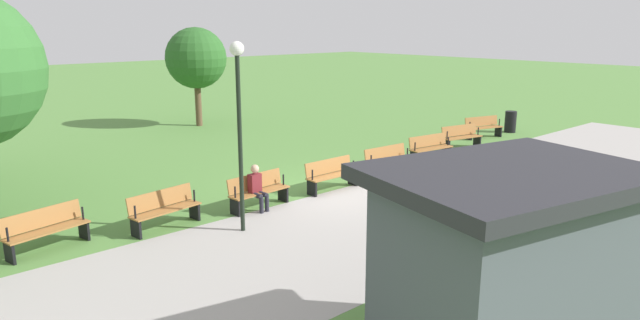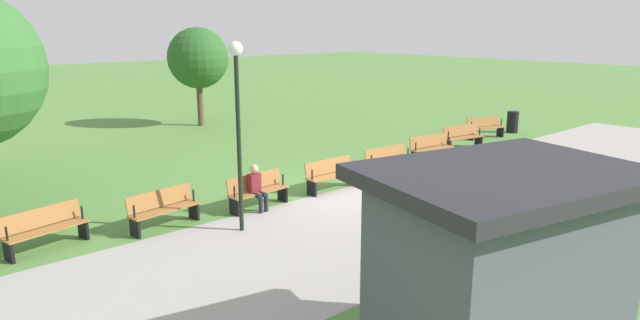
{
  "view_description": "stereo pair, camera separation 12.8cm",
  "coord_description": "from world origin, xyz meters",
  "px_view_note": "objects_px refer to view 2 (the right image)",
  "views": [
    {
      "loc": [
        10.58,
        11.34,
        4.69
      ],
      "look_at": [
        -0.0,
        -0.57,
        0.8
      ],
      "focal_mm": 31.25,
      "sensor_mm": 36.0,
      "label": 1
    },
    {
      "loc": [
        10.48,
        11.43,
        4.69
      ],
      "look_at": [
        -0.0,
        -0.57,
        0.8
      ],
      "focal_mm": 31.25,
      "sensor_mm": 36.0,
      "label": 2
    }
  ],
  "objects_px": {
    "bench_6": "(163,208)",
    "bench_1": "(462,137)",
    "bench_3": "(388,160)",
    "bench_0": "(485,127)",
    "trash_bin": "(512,122)",
    "bench_7": "(45,228)",
    "bench_4": "(331,174)",
    "bench_5": "(258,190)",
    "lamp_post": "(237,103)",
    "bench_2": "(431,147)",
    "person_seated": "(257,186)",
    "kiosk": "(499,273)",
    "tree_2": "(198,58)"
  },
  "relations": [
    {
      "from": "lamp_post",
      "to": "kiosk",
      "type": "bearing_deg",
      "value": 86.01
    },
    {
      "from": "bench_0",
      "to": "tree_2",
      "type": "distance_m",
      "value": 13.28
    },
    {
      "from": "bench_5",
      "to": "kiosk",
      "type": "relative_size",
      "value": 0.45
    },
    {
      "from": "bench_3",
      "to": "bench_6",
      "type": "relative_size",
      "value": 0.99
    },
    {
      "from": "bench_4",
      "to": "bench_6",
      "type": "xyz_separation_m",
      "value": [
        5.05,
        -0.34,
        0.0
      ]
    },
    {
      "from": "bench_5",
      "to": "bench_3",
      "type": "bearing_deg",
      "value": 176.12
    },
    {
      "from": "bench_6",
      "to": "person_seated",
      "type": "bearing_deg",
      "value": 162.54
    },
    {
      "from": "bench_6",
      "to": "bench_1",
      "type": "bearing_deg",
      "value": 174.17
    },
    {
      "from": "bench_2",
      "to": "person_seated",
      "type": "height_order",
      "value": "person_seated"
    },
    {
      "from": "bench_6",
      "to": "bench_7",
      "type": "height_order",
      "value": "same"
    },
    {
      "from": "trash_bin",
      "to": "bench_6",
      "type": "bearing_deg",
      "value": 3.06
    },
    {
      "from": "bench_1",
      "to": "bench_3",
      "type": "height_order",
      "value": "same"
    },
    {
      "from": "bench_5",
      "to": "trash_bin",
      "type": "xyz_separation_m",
      "value": [
        -14.57,
        -1.17,
        -0.0
      ]
    },
    {
      "from": "bench_2",
      "to": "kiosk",
      "type": "distance_m",
      "value": 12.52
    },
    {
      "from": "person_seated",
      "to": "bench_1",
      "type": "bearing_deg",
      "value": -179.22
    },
    {
      "from": "bench_0",
      "to": "trash_bin",
      "type": "relative_size",
      "value": 1.91
    },
    {
      "from": "bench_3",
      "to": "trash_bin",
      "type": "distance_m",
      "value": 9.57
    },
    {
      "from": "bench_0",
      "to": "bench_5",
      "type": "relative_size",
      "value": 1.02
    },
    {
      "from": "bench_3",
      "to": "bench_4",
      "type": "distance_m",
      "value": 2.53
    },
    {
      "from": "bench_5",
      "to": "bench_7",
      "type": "relative_size",
      "value": 0.98
    },
    {
      "from": "bench_2",
      "to": "person_seated",
      "type": "distance_m",
      "value": 7.73
    },
    {
      "from": "bench_0",
      "to": "tree_2",
      "type": "height_order",
      "value": "tree_2"
    },
    {
      "from": "bench_0",
      "to": "kiosk",
      "type": "relative_size",
      "value": 0.45
    },
    {
      "from": "bench_0",
      "to": "trash_bin",
      "type": "bearing_deg",
      "value": -167.46
    },
    {
      "from": "bench_5",
      "to": "trash_bin",
      "type": "bearing_deg",
      "value": -179.29
    },
    {
      "from": "kiosk",
      "to": "bench_1",
      "type": "bearing_deg",
      "value": -131.38
    },
    {
      "from": "bench_1",
      "to": "kiosk",
      "type": "bearing_deg",
      "value": 48.07
    },
    {
      "from": "bench_5",
      "to": "lamp_post",
      "type": "height_order",
      "value": "lamp_post"
    },
    {
      "from": "lamp_post",
      "to": "kiosk",
      "type": "distance_m",
      "value": 7.08
    },
    {
      "from": "bench_1",
      "to": "bench_4",
      "type": "distance_m",
      "value": 7.59
    },
    {
      "from": "bench_7",
      "to": "lamp_post",
      "type": "relative_size",
      "value": 0.41
    },
    {
      "from": "bench_2",
      "to": "person_seated",
      "type": "relative_size",
      "value": 1.49
    },
    {
      "from": "bench_3",
      "to": "person_seated",
      "type": "relative_size",
      "value": 1.47
    },
    {
      "from": "bench_2",
      "to": "bench_5",
      "type": "relative_size",
      "value": 1.01
    },
    {
      "from": "bench_1",
      "to": "lamp_post",
      "type": "height_order",
      "value": "lamp_post"
    },
    {
      "from": "bench_3",
      "to": "person_seated",
      "type": "xyz_separation_m",
      "value": [
        5.2,
        0.15,
        0.16
      ]
    },
    {
      "from": "bench_6",
      "to": "trash_bin",
      "type": "distance_m",
      "value": 17.11
    },
    {
      "from": "bench_3",
      "to": "tree_2",
      "type": "distance_m",
      "value": 12.18
    },
    {
      "from": "bench_4",
      "to": "trash_bin",
      "type": "xyz_separation_m",
      "value": [
        -12.03,
        -1.25,
        -0.0
      ]
    },
    {
      "from": "bench_0",
      "to": "bench_5",
      "type": "distance_m",
      "value": 12.61
    },
    {
      "from": "bench_0",
      "to": "bench_5",
      "type": "height_order",
      "value": "same"
    },
    {
      "from": "bench_0",
      "to": "trash_bin",
      "type": "height_order",
      "value": "trash_bin"
    },
    {
      "from": "bench_4",
      "to": "lamp_post",
      "type": "height_order",
      "value": "lamp_post"
    },
    {
      "from": "person_seated",
      "to": "tree_2",
      "type": "xyz_separation_m",
      "value": [
        -5.15,
        -12.03,
        2.52
      ]
    },
    {
      "from": "bench_0",
      "to": "bench_1",
      "type": "xyz_separation_m",
      "value": [
        2.46,
        0.59,
        0.0
      ]
    },
    {
      "from": "bench_2",
      "to": "bench_1",
      "type": "bearing_deg",
      "value": -162.58
    },
    {
      "from": "bench_7",
      "to": "bench_4",
      "type": "bearing_deg",
      "value": 162.56
    },
    {
      "from": "lamp_post",
      "to": "bench_7",
      "type": "bearing_deg",
      "value": -25.77
    },
    {
      "from": "bench_0",
      "to": "bench_6",
      "type": "bearing_deg",
      "value": 19.38
    },
    {
      "from": "bench_3",
      "to": "bench_6",
      "type": "bearing_deg",
      "value": 1.95
    }
  ]
}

